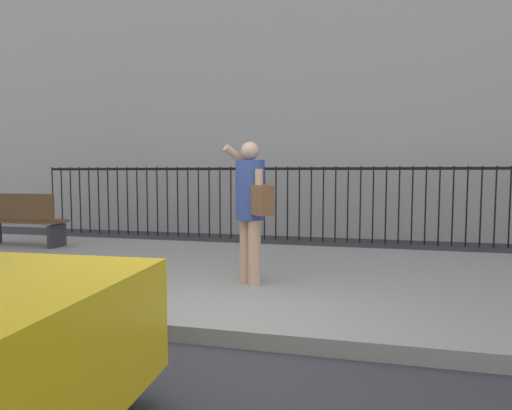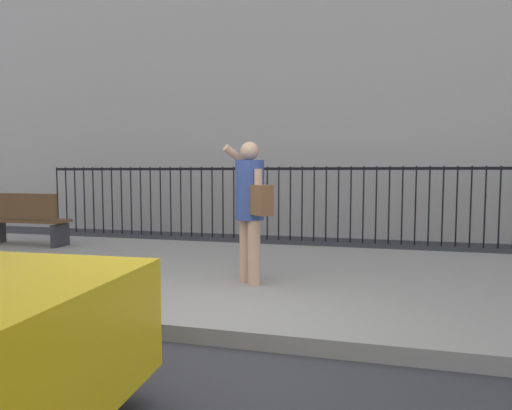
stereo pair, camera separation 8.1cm
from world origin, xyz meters
name	(u,v)px [view 2 (the right image)]	position (x,y,z in m)	size (l,w,h in m)	color
ground_plane	(186,344)	(0.00, 0.00, 0.00)	(60.00, 60.00, 0.00)	#333338
sidewalk	(252,276)	(0.00, 2.20, 0.07)	(28.00, 4.40, 0.15)	gray
building_facade	(313,39)	(0.00, 8.50, 5.01)	(28.00, 4.00, 10.02)	#BCB7B2
iron_fence	(296,193)	(0.00, 5.90, 1.02)	(12.03, 0.04, 1.60)	black
pedestrian_on_phone	(251,202)	(0.16, 1.55, 1.13)	(0.68, 0.69, 1.68)	tan
street_bench	(23,218)	(-4.51, 3.14, 0.65)	(1.60, 0.45, 0.95)	brown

